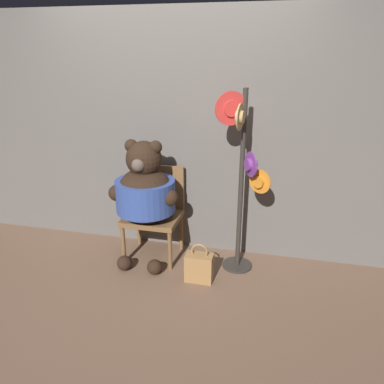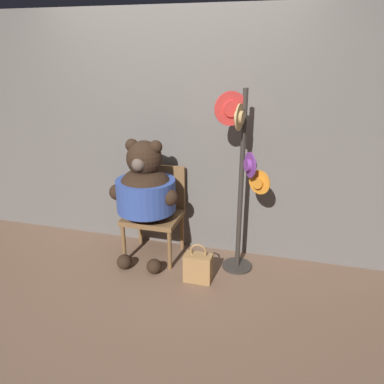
{
  "view_description": "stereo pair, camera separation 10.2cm",
  "coord_description": "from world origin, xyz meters",
  "px_view_note": "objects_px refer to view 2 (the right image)",
  "views": [
    {
      "loc": [
        0.98,
        -2.7,
        1.93
      ],
      "look_at": [
        0.25,
        0.36,
        0.73
      ],
      "focal_mm": 35.0,
      "sensor_mm": 36.0,
      "label": 1
    },
    {
      "loc": [
        1.08,
        -2.67,
        1.93
      ],
      "look_at": [
        0.25,
        0.36,
        0.73
      ],
      "focal_mm": 35.0,
      "sensor_mm": 36.0,
      "label": 2
    }
  ],
  "objects_px": {
    "chair": "(156,208)",
    "handbag_on_ground": "(198,267)",
    "teddy_bear": "(146,191)",
    "hat_display_rack": "(242,177)"
  },
  "relations": [
    {
      "from": "hat_display_rack",
      "to": "handbag_on_ground",
      "type": "bearing_deg",
      "value": -141.04
    },
    {
      "from": "chair",
      "to": "teddy_bear",
      "type": "xyz_separation_m",
      "value": [
        -0.03,
        -0.15,
        0.23
      ]
    },
    {
      "from": "teddy_bear",
      "to": "hat_display_rack",
      "type": "distance_m",
      "value": 0.91
    },
    {
      "from": "hat_display_rack",
      "to": "chair",
      "type": "bearing_deg",
      "value": 170.61
    },
    {
      "from": "teddy_bear",
      "to": "handbag_on_ground",
      "type": "relative_size",
      "value": 3.27
    },
    {
      "from": "teddy_bear",
      "to": "handbag_on_ground",
      "type": "xyz_separation_m",
      "value": [
        0.57,
        -0.24,
        -0.57
      ]
    },
    {
      "from": "teddy_bear",
      "to": "handbag_on_ground",
      "type": "bearing_deg",
      "value": -23.01
    },
    {
      "from": "chair",
      "to": "handbag_on_ground",
      "type": "xyz_separation_m",
      "value": [
        0.53,
        -0.39,
        -0.34
      ]
    },
    {
      "from": "teddy_bear",
      "to": "hat_display_rack",
      "type": "height_order",
      "value": "hat_display_rack"
    },
    {
      "from": "handbag_on_ground",
      "to": "hat_display_rack",
      "type": "bearing_deg",
      "value": 38.96
    }
  ]
}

